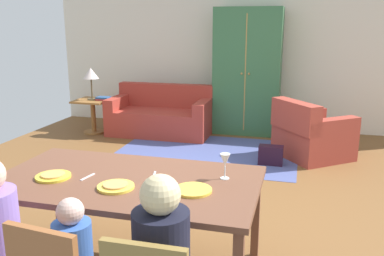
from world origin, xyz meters
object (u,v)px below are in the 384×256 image
(plate_near_woman, at_px, (193,190))
(person_man, at_px, (0,251))
(couch, at_px, (161,116))
(side_table, at_px, (93,111))
(dining_table, at_px, (127,187))
(plate_near_child, at_px, (116,187))
(armchair, at_px, (311,135))
(plate_near_man, at_px, (53,176))
(book_lower, at_px, (103,99))
(book_upper, at_px, (103,98))
(handbag, at_px, (271,155))
(table_lamp, at_px, (91,75))
(wine_glass, at_px, (225,161))
(armoire, at_px, (248,72))

(plate_near_woman, distance_m, person_man, 1.23)
(couch, relative_size, side_table, 2.93)
(dining_table, bearing_deg, side_table, 121.53)
(plate_near_child, height_order, armchair, armchair)
(couch, bearing_deg, plate_near_woman, -67.99)
(plate_near_man, height_order, book_lower, plate_near_man)
(book_lower, xyz_separation_m, book_upper, (-0.01, 0.01, 0.03))
(armchair, distance_m, book_upper, 3.44)
(side_table, bearing_deg, plate_near_man, -65.37)
(book_lower, distance_m, handbag, 3.06)
(armchair, bearing_deg, table_lamp, 173.12)
(side_table, bearing_deg, book_upper, 4.95)
(person_man, height_order, armchair, person_man)
(dining_table, bearing_deg, plate_near_woman, -10.95)
(wine_glass, distance_m, book_lower, 4.46)
(plate_near_man, xyz_separation_m, person_man, (-0.00, -0.59, -0.26))
(book_lower, bearing_deg, armoire, 17.26)
(couch, relative_size, book_upper, 7.71)
(plate_near_child, xyz_separation_m, handbag, (0.83, 2.97, -0.64))
(wine_glass, xyz_separation_m, table_lamp, (-2.94, 3.51, 0.12))
(handbag, bearing_deg, book_upper, 162.40)
(plate_near_man, xyz_separation_m, book_upper, (-1.55, 3.83, -0.15))
(couch, distance_m, armoire, 1.65)
(dining_table, relative_size, book_lower, 8.55)
(couch, distance_m, table_lamp, 1.37)
(dining_table, height_order, armoire, armoire)
(armchair, xyz_separation_m, armoire, (-1.06, 1.16, 0.73))
(armoire, distance_m, table_lamp, 2.64)
(handbag, bearing_deg, book_lower, 162.57)
(couch, height_order, book_lower, couch)
(person_man, relative_size, side_table, 1.91)
(person_man, height_order, book_upper, person_man)
(plate_near_woman, distance_m, side_table, 4.72)
(table_lamp, relative_size, book_upper, 2.45)
(dining_table, relative_size, table_lamp, 3.48)
(wine_glass, relative_size, armchair, 0.15)
(armchair, height_order, armoire, armoire)
(book_upper, bearing_deg, handbag, -17.60)
(couch, xyz_separation_m, table_lamp, (-1.14, -0.26, 0.70))
(armoire, xyz_separation_m, book_lower, (-2.33, -0.72, -0.46))
(plate_near_woman, relative_size, book_upper, 1.14)
(table_lamp, bearing_deg, dining_table, -58.47)
(plate_near_man, distance_m, armoire, 4.61)
(plate_near_woman, height_order, wine_glass, wine_glass)
(plate_near_man, distance_m, table_lamp, 4.20)
(plate_near_woman, xyz_separation_m, wine_glass, (0.16, 0.28, 0.12))
(wine_glass, height_order, side_table, wine_glass)
(dining_table, bearing_deg, couch, 105.83)
(handbag, bearing_deg, dining_table, -106.50)
(couch, bearing_deg, table_lamp, -167.29)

